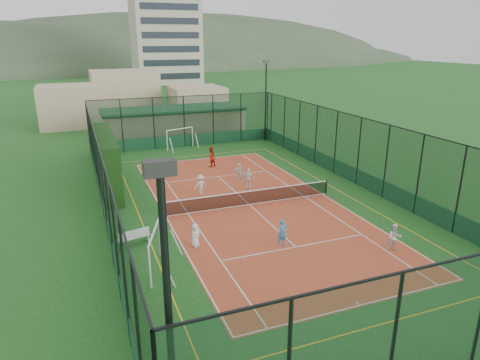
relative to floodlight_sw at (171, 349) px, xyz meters
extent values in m
plane|color=#1C541F|center=(8.60, 16.60, -4.12)|extent=(300.00, 300.00, 0.00)
cube|color=#B74928|center=(8.60, 16.60, -4.12)|extent=(11.17, 23.97, 0.01)
cube|color=beige|center=(20.60, 98.60, 10.88)|extent=(15.00, 12.00, 30.00)
cube|color=black|center=(0.30, 23.43, -2.15)|extent=(1.36, 9.05, 3.96)
imported|color=white|center=(3.76, 12.16, -3.48)|extent=(0.73, 0.72, 1.27)
imported|color=#458EC3|center=(8.02, 10.64, -3.39)|extent=(0.53, 0.35, 1.45)
imported|color=white|center=(13.09, 8.10, -3.39)|extent=(0.85, 0.75, 1.44)
imported|color=silver|center=(6.19, 19.64, -3.41)|extent=(1.00, 0.71, 1.40)
imported|color=white|center=(9.74, 19.54, -3.36)|extent=(0.94, 0.79, 1.51)
imported|color=white|center=(9.99, 22.05, -3.51)|extent=(1.17, 0.68, 1.20)
imported|color=#AD2412|center=(8.88, 25.83, -3.26)|extent=(1.03, 0.94, 1.71)
sphere|color=#CCE033|center=(10.09, 17.92, -4.08)|extent=(0.07, 0.07, 0.07)
sphere|color=#CCE033|center=(7.88, 18.77, -4.08)|extent=(0.07, 0.07, 0.07)
sphere|color=#CCE033|center=(11.01, 17.48, -4.08)|extent=(0.07, 0.07, 0.07)
sphere|color=#CCE033|center=(9.56, 17.81, -4.08)|extent=(0.07, 0.07, 0.07)
sphere|color=#CCE033|center=(6.78, 18.65, -4.08)|extent=(0.07, 0.07, 0.07)
sphere|color=#CCE033|center=(11.90, 17.47, -4.08)|extent=(0.07, 0.07, 0.07)
camera|label=1|loc=(-1.30, -7.41, 6.20)|focal=32.00mm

